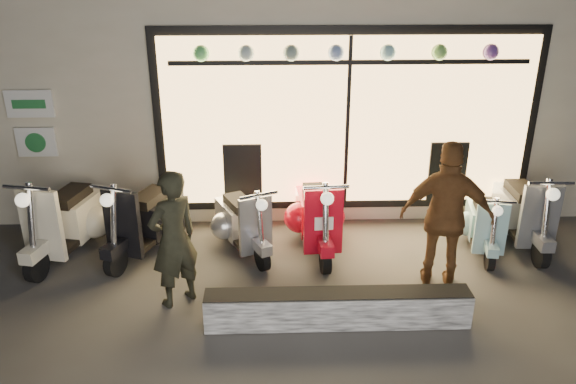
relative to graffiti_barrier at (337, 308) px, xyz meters
name	(u,v)px	position (x,y,z in m)	size (l,w,h in m)	color
ground	(297,292)	(-0.41, 0.65, -0.20)	(40.00, 40.00, 0.00)	#383533
shop_building	(285,51)	(-0.40, 5.63, 1.90)	(10.20, 6.23, 4.20)	beige
graffiti_barrier	(337,308)	(0.00, 0.00, 0.00)	(2.85, 0.28, 0.40)	black
scooter_silver	(241,220)	(-1.12, 1.84, 0.19)	(0.81, 1.34, 0.98)	black
scooter_red	(316,214)	(-0.08, 1.90, 0.24)	(0.55, 1.55, 1.11)	black
scooter_black	(150,217)	(-2.36, 1.87, 0.25)	(0.87, 1.54, 1.11)	black
scooter_cream	(71,217)	(-3.41, 1.85, 0.27)	(0.76, 1.65, 1.18)	black
scooter_blue	(483,222)	(2.20, 1.74, 0.16)	(0.55, 1.26, 0.90)	black
scooter_grey	(521,210)	(2.79, 1.95, 0.24)	(0.52, 1.54, 1.10)	black
man	(174,239)	(-1.79, 0.50, 0.61)	(0.59, 0.39, 1.62)	black
woman	(447,217)	(1.34, 0.77, 0.71)	(1.07, 0.44, 1.82)	brown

